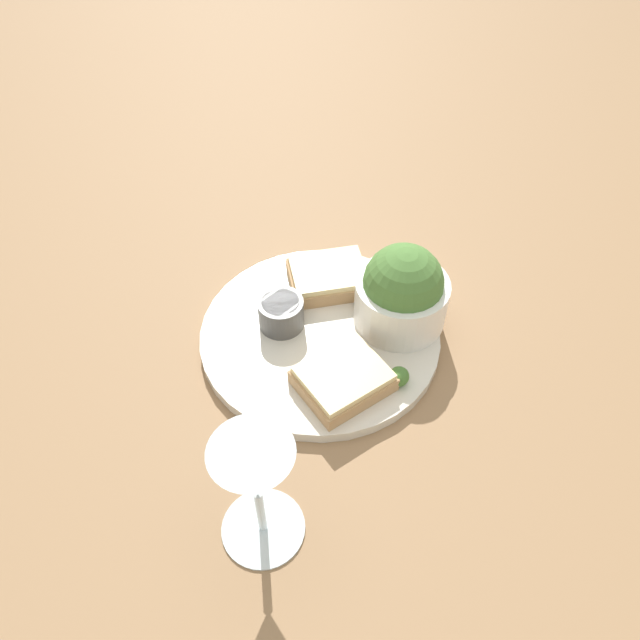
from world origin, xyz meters
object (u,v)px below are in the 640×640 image
object	(u,v)px
sauce_ramekin	(281,312)
cheese_toast_near	(329,277)
wine_glass	(255,479)
salad_bowl	(402,292)
cheese_toast_far	(343,379)

from	to	relation	value
sauce_ramekin	cheese_toast_near	xyz separation A→B (m)	(-0.08, -0.04, -0.01)
wine_glass	salad_bowl	bearing A→B (deg)	-143.74
sauce_ramekin	cheese_toast_far	bearing A→B (deg)	104.49
salad_bowl	wine_glass	bearing A→B (deg)	36.26
salad_bowl	cheese_toast_near	distance (m)	0.11
salad_bowl	cheese_toast_far	world-z (taller)	salad_bowl
sauce_ramekin	wine_glass	world-z (taller)	wine_glass
sauce_ramekin	wine_glass	size ratio (longest dim) A/B	0.37
salad_bowl	sauce_ramekin	world-z (taller)	salad_bowl
cheese_toast_far	wine_glass	world-z (taller)	wine_glass
sauce_ramekin	cheese_toast_far	distance (m)	0.11
salad_bowl	wine_glass	xyz separation A→B (m)	(0.24, 0.17, 0.04)
salad_bowl	wine_glass	size ratio (longest dim) A/B	0.75
salad_bowl	cheese_toast_far	distance (m)	0.12
sauce_ramekin	cheese_toast_near	bearing A→B (deg)	-153.79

